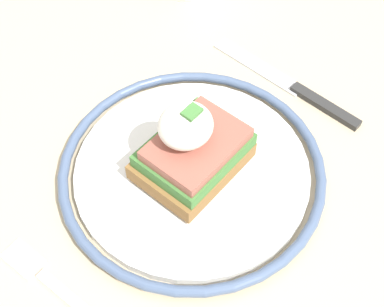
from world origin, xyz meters
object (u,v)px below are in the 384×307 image
fork (60,290)px  knife (296,89)px  plate (192,170)px  sandwich (192,148)px

fork → knife: size_ratio=0.76×
plate → fork: 0.16m
sandwich → fork: 0.17m
fork → knife: knife is taller
plate → sandwich: sandwich is taller
plate → fork: plate is taller
plate → sandwich: bearing=-154.5°
sandwich → knife: (0.16, -0.01, -0.04)m
plate → fork: (-0.16, 0.01, -0.01)m
sandwich → fork: (-0.16, 0.01, -0.04)m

